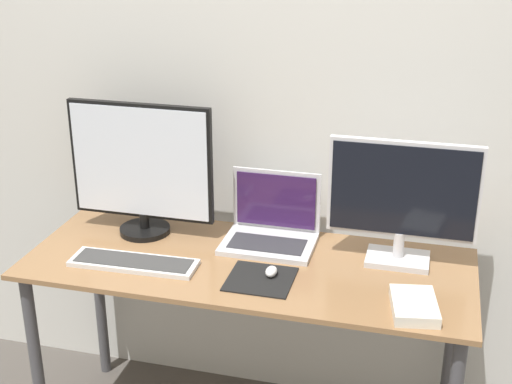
{
  "coord_description": "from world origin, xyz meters",
  "views": [
    {
      "loc": [
        0.57,
        -1.77,
        1.86
      ],
      "look_at": [
        0.01,
        0.36,
        0.97
      ],
      "focal_mm": 50.0,
      "sensor_mm": 36.0,
      "label": 1
    }
  ],
  "objects_px": {
    "monitor_left": "(141,168)",
    "book": "(414,306)",
    "laptop": "(272,226)",
    "mouse": "(271,271)",
    "monitor_right": "(403,199)",
    "keyboard": "(134,263)"
  },
  "relations": [
    {
      "from": "monitor_left",
      "to": "book",
      "type": "bearing_deg",
      "value": -17.35
    },
    {
      "from": "laptop",
      "to": "mouse",
      "type": "height_order",
      "value": "laptop"
    },
    {
      "from": "monitor_left",
      "to": "monitor_right",
      "type": "bearing_deg",
      "value": -0.0
    },
    {
      "from": "monitor_left",
      "to": "laptop",
      "type": "xyz_separation_m",
      "value": [
        0.47,
        0.05,
        -0.19
      ]
    },
    {
      "from": "keyboard",
      "to": "book",
      "type": "distance_m",
      "value": 0.92
    },
    {
      "from": "keyboard",
      "to": "monitor_left",
      "type": "bearing_deg",
      "value": 104.42
    },
    {
      "from": "monitor_right",
      "to": "laptop",
      "type": "xyz_separation_m",
      "value": [
        -0.45,
        0.05,
        -0.17
      ]
    },
    {
      "from": "monitor_right",
      "to": "mouse",
      "type": "height_order",
      "value": "monitor_right"
    },
    {
      "from": "monitor_right",
      "to": "mouse",
      "type": "relative_size",
      "value": 8.28
    },
    {
      "from": "mouse",
      "to": "monitor_right",
      "type": "bearing_deg",
      "value": 28.8
    },
    {
      "from": "monitor_left",
      "to": "mouse",
      "type": "bearing_deg",
      "value": -21.97
    },
    {
      "from": "monitor_right",
      "to": "keyboard",
      "type": "height_order",
      "value": "monitor_right"
    },
    {
      "from": "book",
      "to": "keyboard",
      "type": "bearing_deg",
      "value": 176.4
    },
    {
      "from": "laptop",
      "to": "keyboard",
      "type": "bearing_deg",
      "value": -143.67
    },
    {
      "from": "keyboard",
      "to": "mouse",
      "type": "height_order",
      "value": "mouse"
    },
    {
      "from": "monitor_left",
      "to": "book",
      "type": "height_order",
      "value": "monitor_left"
    },
    {
      "from": "laptop",
      "to": "monitor_right",
      "type": "bearing_deg",
      "value": -5.85
    },
    {
      "from": "monitor_right",
      "to": "book",
      "type": "distance_m",
      "value": 0.38
    },
    {
      "from": "monitor_right",
      "to": "mouse",
      "type": "distance_m",
      "value": 0.49
    },
    {
      "from": "monitor_left",
      "to": "book",
      "type": "relative_size",
      "value": 2.47
    },
    {
      "from": "mouse",
      "to": "book",
      "type": "height_order",
      "value": "same"
    },
    {
      "from": "mouse",
      "to": "book",
      "type": "xyz_separation_m",
      "value": [
        0.46,
        -0.1,
        -0.0
      ]
    }
  ]
}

